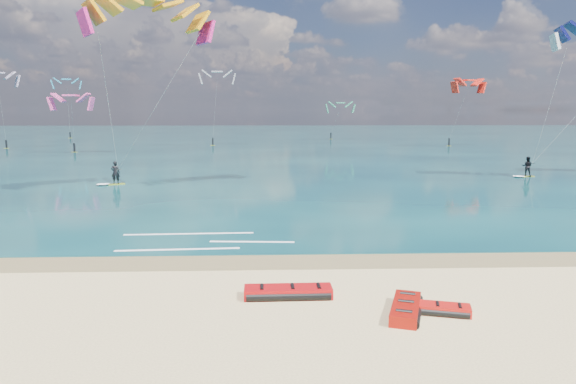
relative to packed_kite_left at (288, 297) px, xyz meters
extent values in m
plane|color=tan|center=(-3.86, 41.31, 0.00)|extent=(320.00, 320.00, 0.00)
cube|color=brown|center=(-3.86, 4.31, 0.00)|extent=(320.00, 2.40, 0.01)
cube|color=#092831|center=(-3.86, 105.31, 0.02)|extent=(320.00, 200.00, 0.04)
cube|color=#D2F01C|center=(-14.22, 28.09, 0.07)|extent=(1.56, 1.10, 0.07)
imported|color=black|center=(-14.22, 28.09, 1.10)|extent=(0.82, 0.64, 2.00)
cylinder|color=black|center=(-13.89, 27.75, 1.39)|extent=(0.57, 0.32, 0.04)
cube|color=yellow|center=(24.76, 32.13, 0.07)|extent=(1.56, 0.69, 0.07)
imported|color=black|center=(24.76, 32.13, 1.06)|extent=(1.17, 1.10, 1.92)
cylinder|color=black|center=(25.10, 31.80, 1.39)|extent=(0.61, 0.14, 0.04)
cube|color=white|center=(-4.99, 6.31, 0.04)|extent=(5.84, 0.55, 0.01)
cube|color=white|center=(-1.53, 7.61, 0.04)|extent=(4.24, 0.54, 0.01)
cube|color=white|center=(-4.93, 9.41, 0.04)|extent=(6.83, 0.49, 0.01)
camera|label=1|loc=(-0.63, -17.28, 6.52)|focal=32.00mm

